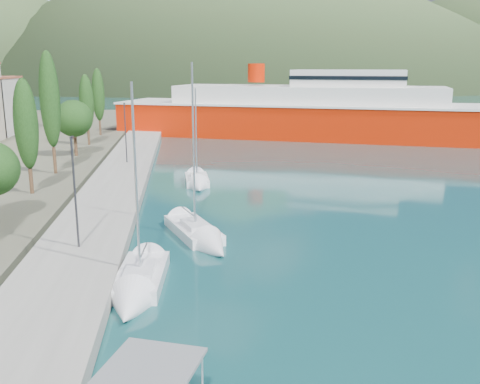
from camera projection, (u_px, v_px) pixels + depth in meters
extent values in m
plane|color=#144648|center=(196.00, 109.00, 133.75)|extent=(1400.00, 1400.00, 0.00)
cube|color=gray|center=(110.00, 198.00, 41.78)|extent=(5.00, 88.00, 0.80)
cone|color=slate|center=(248.00, 0.00, 663.11)|extent=(760.00, 760.00, 180.00)
cone|color=#3E532E|center=(239.00, 1.00, 395.55)|extent=(480.00, 480.00, 115.00)
cylinder|color=#47301E|center=(31.00, 181.00, 41.88)|extent=(0.30, 0.30, 1.97)
ellipsoid|color=#1B3C14|center=(26.00, 124.00, 40.85)|extent=(1.80, 1.80, 6.97)
cylinder|color=#47301E|center=(55.00, 160.00, 49.64)|extent=(0.30, 0.30, 2.46)
ellipsoid|color=#1B3C14|center=(50.00, 100.00, 48.36)|extent=(1.80, 1.80, 8.72)
cylinder|color=#47301E|center=(76.00, 144.00, 59.39)|extent=(0.36, 0.36, 2.53)
sphere|color=#1B3C14|center=(74.00, 118.00, 58.72)|extent=(4.05, 4.05, 4.05)
cylinder|color=#47301E|center=(89.00, 137.00, 67.70)|extent=(0.30, 0.30, 1.93)
ellipsoid|color=#1B3C14|center=(86.00, 102.00, 66.69)|extent=(1.80, 1.80, 6.85)
cylinder|color=#47301E|center=(100.00, 128.00, 77.20)|extent=(0.30, 0.30, 2.08)
ellipsoid|color=#1B3C14|center=(98.00, 95.00, 76.11)|extent=(1.80, 1.80, 7.38)
cylinder|color=#2D2D33|center=(75.00, 194.00, 28.68)|extent=(0.12, 0.12, 6.00)
cube|color=#2D2D33|center=(72.00, 138.00, 28.23)|extent=(0.15, 0.50, 0.12)
cylinder|color=#2D2D33|center=(126.00, 133.00, 54.33)|extent=(0.12, 0.12, 6.00)
cube|color=#2D2D33|center=(124.00, 103.00, 53.89)|extent=(0.15, 0.50, 0.12)
cube|color=slate|center=(147.00, 371.00, 14.03)|extent=(3.25, 3.52, 0.11)
cube|color=silver|center=(142.00, 278.00, 26.48)|extent=(2.66, 5.58, 0.87)
cube|color=silver|center=(140.00, 270.00, 26.00)|extent=(1.50, 2.27, 0.34)
cylinder|color=silver|center=(136.00, 181.00, 24.98)|extent=(0.12, 0.12, 9.14)
cone|color=silver|center=(129.00, 309.00, 23.11)|extent=(2.41, 2.70, 2.21)
cube|color=silver|center=(193.00, 231.00, 34.02)|extent=(3.82, 6.20, 0.82)
cube|color=silver|center=(195.00, 224.00, 33.55)|extent=(1.93, 2.61, 0.32)
cylinder|color=silver|center=(194.00, 147.00, 32.42)|extent=(0.12, 0.12, 10.07)
cone|color=silver|center=(215.00, 249.00, 30.71)|extent=(2.85, 3.24, 2.11)
cube|color=silver|center=(197.00, 181.00, 49.02)|extent=(2.17, 4.70, 0.80)
cube|color=silver|center=(197.00, 176.00, 48.60)|extent=(1.27, 1.89, 0.31)
cylinder|color=silver|center=(196.00, 133.00, 47.71)|extent=(0.12, 0.12, 7.96)
cone|color=silver|center=(199.00, 188.00, 46.15)|extent=(2.10, 2.23, 2.03)
cube|color=red|center=(307.00, 123.00, 80.35)|extent=(57.47, 31.58, 5.51)
cube|color=silver|center=(307.00, 104.00, 79.72)|extent=(57.97, 32.06, 0.30)
cube|color=silver|center=(307.00, 96.00, 79.44)|extent=(40.25, 23.33, 2.95)
cube|color=silver|center=(349.00, 78.00, 77.34)|extent=(17.54, 12.59, 2.36)
cylinder|color=red|center=(256.00, 73.00, 80.67)|extent=(2.56, 2.56, 2.75)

